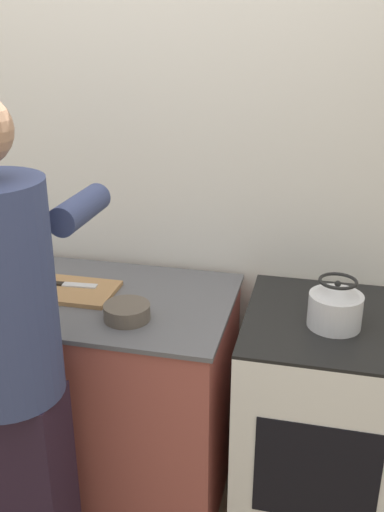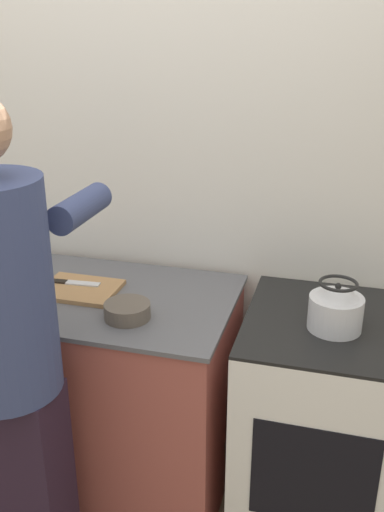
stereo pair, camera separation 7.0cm
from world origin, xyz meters
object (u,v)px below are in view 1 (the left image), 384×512
Objects in this scene: person at (9,355)px; oven at (318,422)px; kettle at (335,307)px; cutting_board at (77,291)px; knife at (68,284)px; bowl_prep at (127,312)px.

oven is at bearing 28.77° from person.
oven is at bearing 109.74° from kettle.
cutting_board is 1.01m from kettle.
oven is 1.21m from person.
knife is (-0.05, 0.03, 0.01)m from cutting_board.
oven is 0.87m from bowl_prep.
kettle is at bearing 25.97° from person.
kettle is at bearing -3.62° from cutting_board.
cutting_board is at bearing -32.54° from knife.
oven is at bearing -6.48° from knife.
kettle is (1.01, -0.06, 0.08)m from cutting_board.
oven is 4.90× the size of kettle.
oven is 1.09m from cutting_board.
person reaches higher than kettle.
bowl_prep is (-0.74, -0.10, -0.06)m from kettle.
person is 5.69× the size of cutting_board.
bowl_prep is (0.25, 0.39, -0.01)m from person.
bowl_prep reaches higher than cutting_board.
cutting_board is 1.80× the size of bowl_prep.
person is 9.31× the size of kettle.
person is at bearing -87.74° from knife.
cutting_board is 0.31m from bowl_prep.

